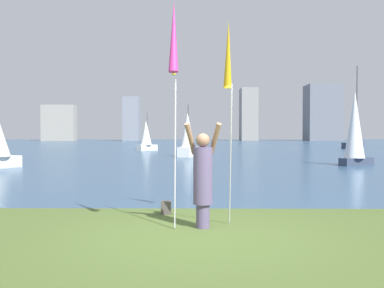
% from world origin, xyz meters
% --- Properties ---
extents(ground, '(120.00, 138.00, 0.12)m').
position_xyz_m(ground, '(0.00, 50.95, -0.06)').
color(ground, '#475B28').
extents(person, '(0.66, 0.49, 1.80)m').
position_xyz_m(person, '(0.13, 0.48, 0.88)').
color(person, '#594C72').
rests_on(person, ground).
extents(kite_flag_left, '(0.16, 0.81, 3.77)m').
position_xyz_m(kite_flag_left, '(-0.35, 0.13, 3.09)').
color(kite_flag_left, '#B2B2B7').
rests_on(kite_flag_left, ground).
extents(kite_flag_right, '(0.16, 1.08, 3.67)m').
position_xyz_m(kite_flag_right, '(0.60, 1.15, 2.99)').
color(kite_flag_right, '#B2B2B7').
rests_on(kite_flag_right, ground).
extents(bag, '(0.20, 0.18, 0.26)m').
position_xyz_m(bag, '(-0.59, 1.70, 0.13)').
color(bag, '#4C4742').
rests_on(bag, ground).
extents(sailboat_0, '(2.45, 1.50, 4.68)m').
position_xyz_m(sailboat_0, '(17.27, 40.19, 0.36)').
color(sailboat_0, '#333D51').
rests_on(sailboat_0, ground).
extents(sailboat_1, '(2.01, 1.48, 5.07)m').
position_xyz_m(sailboat_1, '(8.08, 14.92, 1.87)').
color(sailboat_1, '#333D51').
rests_on(sailboat_1, ground).
extents(sailboat_3, '(1.93, 2.12, 3.69)m').
position_xyz_m(sailboat_3, '(-4.91, 34.90, 1.43)').
color(sailboat_3, silver).
rests_on(sailboat_3, ground).
extents(sailboat_4, '(1.52, 2.22, 3.70)m').
position_xyz_m(sailboat_4, '(-0.59, 23.20, 1.37)').
color(sailboat_4, white).
rests_on(sailboat_4, ground).
extents(skyline_tower_0, '(7.88, 3.06, 8.60)m').
position_xyz_m(skyline_tower_0, '(-33.02, 95.04, 4.30)').
color(skyline_tower_0, gray).
rests_on(skyline_tower_0, ground).
extents(skyline_tower_1, '(3.82, 5.02, 10.62)m').
position_xyz_m(skyline_tower_1, '(-15.76, 96.96, 5.31)').
color(skyline_tower_1, gray).
rests_on(skyline_tower_1, ground).
extents(skyline_tower_2, '(4.06, 6.76, 13.01)m').
position_xyz_m(skyline_tower_2, '(13.09, 100.03, 6.50)').
color(skyline_tower_2, gray).
rests_on(skyline_tower_2, ground).
extents(skyline_tower_3, '(7.98, 6.87, 13.50)m').
position_xyz_m(skyline_tower_3, '(30.66, 96.60, 6.75)').
color(skyline_tower_3, slate).
rests_on(skyline_tower_3, ground).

